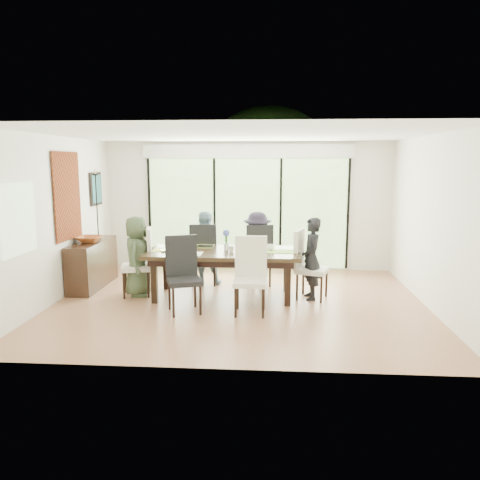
# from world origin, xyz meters

# --- Properties ---
(floor) EXTENTS (6.00, 5.00, 0.01)m
(floor) POSITION_xyz_m (0.00, 0.00, -0.01)
(floor) COLOR brown
(floor) RESTS_ON ground
(ceiling) EXTENTS (6.00, 5.00, 0.01)m
(ceiling) POSITION_xyz_m (0.00, 0.00, 2.71)
(ceiling) COLOR white
(ceiling) RESTS_ON wall_back
(wall_back) EXTENTS (6.00, 0.02, 2.70)m
(wall_back) POSITION_xyz_m (0.00, 2.51, 1.35)
(wall_back) COLOR silver
(wall_back) RESTS_ON floor
(wall_front) EXTENTS (6.00, 0.02, 2.70)m
(wall_front) POSITION_xyz_m (0.00, -2.51, 1.35)
(wall_front) COLOR silver
(wall_front) RESTS_ON floor
(wall_left) EXTENTS (0.02, 5.00, 2.70)m
(wall_left) POSITION_xyz_m (-3.01, 0.00, 1.35)
(wall_left) COLOR beige
(wall_left) RESTS_ON floor
(wall_right) EXTENTS (0.02, 5.00, 2.70)m
(wall_right) POSITION_xyz_m (3.01, 0.00, 1.35)
(wall_right) COLOR silver
(wall_right) RESTS_ON floor
(glass_doors) EXTENTS (4.20, 0.02, 2.30)m
(glass_doors) POSITION_xyz_m (0.00, 2.47, 1.20)
(glass_doors) COLOR #598C3F
(glass_doors) RESTS_ON wall_back
(blinds_header) EXTENTS (4.40, 0.06, 0.28)m
(blinds_header) POSITION_xyz_m (0.00, 2.46, 2.50)
(blinds_header) COLOR white
(blinds_header) RESTS_ON wall_back
(mullion_a) EXTENTS (0.05, 0.04, 2.30)m
(mullion_a) POSITION_xyz_m (-2.10, 2.46, 1.20)
(mullion_a) COLOR black
(mullion_a) RESTS_ON wall_back
(mullion_b) EXTENTS (0.05, 0.04, 2.30)m
(mullion_b) POSITION_xyz_m (-0.70, 2.46, 1.20)
(mullion_b) COLOR black
(mullion_b) RESTS_ON wall_back
(mullion_c) EXTENTS (0.05, 0.04, 2.30)m
(mullion_c) POSITION_xyz_m (0.70, 2.46, 1.20)
(mullion_c) COLOR black
(mullion_c) RESTS_ON wall_back
(mullion_d) EXTENTS (0.05, 0.04, 2.30)m
(mullion_d) POSITION_xyz_m (2.10, 2.46, 1.20)
(mullion_d) COLOR black
(mullion_d) RESTS_ON wall_back
(side_window) EXTENTS (0.02, 0.90, 1.00)m
(side_window) POSITION_xyz_m (-2.97, -1.20, 1.50)
(side_window) COLOR #8CAD7F
(side_window) RESTS_ON wall_left
(deck) EXTENTS (6.00, 1.80, 0.10)m
(deck) POSITION_xyz_m (0.00, 3.40, -0.05)
(deck) COLOR brown
(deck) RESTS_ON ground
(rail_top) EXTENTS (6.00, 0.08, 0.06)m
(rail_top) POSITION_xyz_m (0.00, 4.20, 0.55)
(rail_top) COLOR brown
(rail_top) RESTS_ON deck
(foliage_left) EXTENTS (3.20, 3.20, 3.20)m
(foliage_left) POSITION_xyz_m (-1.80, 5.20, 1.44)
(foliage_left) COLOR #14380F
(foliage_left) RESTS_ON ground
(foliage_mid) EXTENTS (4.00, 4.00, 4.00)m
(foliage_mid) POSITION_xyz_m (0.40, 5.80, 1.80)
(foliage_mid) COLOR #14380F
(foliage_mid) RESTS_ON ground
(foliage_right) EXTENTS (2.80, 2.80, 2.80)m
(foliage_right) POSITION_xyz_m (2.20, 5.00, 1.26)
(foliage_right) COLOR #14380F
(foliage_right) RESTS_ON ground
(foliage_far) EXTENTS (3.60, 3.60, 3.60)m
(foliage_far) POSITION_xyz_m (-0.60, 6.50, 1.62)
(foliage_far) COLOR #14380F
(foliage_far) RESTS_ON ground
(table_top) EXTENTS (2.56, 1.17, 0.06)m
(table_top) POSITION_xyz_m (-0.29, 0.32, 0.77)
(table_top) COLOR black
(table_top) RESTS_ON floor
(table_apron) EXTENTS (2.34, 0.96, 0.11)m
(table_apron) POSITION_xyz_m (-0.29, 0.32, 0.67)
(table_apron) COLOR black
(table_apron) RESTS_ON floor
(table_leg_fl) EXTENTS (0.10, 0.10, 0.74)m
(table_leg_fl) POSITION_xyz_m (-1.37, -0.11, 0.37)
(table_leg_fl) COLOR black
(table_leg_fl) RESTS_ON floor
(table_leg_fr) EXTENTS (0.10, 0.10, 0.74)m
(table_leg_fr) POSITION_xyz_m (0.79, -0.11, 0.37)
(table_leg_fr) COLOR black
(table_leg_fr) RESTS_ON floor
(table_leg_bl) EXTENTS (0.10, 0.10, 0.74)m
(table_leg_bl) POSITION_xyz_m (-1.37, 0.75, 0.37)
(table_leg_bl) COLOR black
(table_leg_bl) RESTS_ON floor
(table_leg_br) EXTENTS (0.10, 0.10, 0.74)m
(table_leg_br) POSITION_xyz_m (0.79, 0.75, 0.37)
(table_leg_br) COLOR black
(table_leg_br) RESTS_ON floor
(chair_left_end) EXTENTS (0.59, 0.59, 1.17)m
(chair_left_end) POSITION_xyz_m (-1.79, 0.32, 0.59)
(chair_left_end) COLOR white
(chair_left_end) RESTS_ON floor
(chair_right_end) EXTENTS (0.62, 0.62, 1.17)m
(chair_right_end) POSITION_xyz_m (1.21, 0.32, 0.59)
(chair_right_end) COLOR white
(chair_right_end) RESTS_ON floor
(chair_far_left) EXTENTS (0.52, 0.52, 1.17)m
(chair_far_left) POSITION_xyz_m (-0.74, 1.17, 0.59)
(chair_far_left) COLOR black
(chair_far_left) RESTS_ON floor
(chair_far_right) EXTENTS (0.58, 0.58, 1.17)m
(chair_far_right) POSITION_xyz_m (0.26, 1.17, 0.59)
(chair_far_right) COLOR black
(chair_far_right) RESTS_ON floor
(chair_near_left) EXTENTS (0.63, 0.63, 1.17)m
(chair_near_left) POSITION_xyz_m (-0.79, -0.55, 0.59)
(chair_near_left) COLOR black
(chair_near_left) RESTS_ON floor
(chair_near_right) EXTENTS (0.49, 0.49, 1.17)m
(chair_near_right) POSITION_xyz_m (0.21, -0.55, 0.59)
(chair_near_right) COLOR white
(chair_near_right) RESTS_ON floor
(person_left_end) EXTENTS (0.44, 0.66, 1.37)m
(person_left_end) POSITION_xyz_m (-1.77, 0.32, 0.69)
(person_left_end) COLOR #405136
(person_left_end) RESTS_ON floor
(person_right_end) EXTENTS (0.49, 0.69, 1.37)m
(person_right_end) POSITION_xyz_m (1.19, 0.32, 0.69)
(person_right_end) COLOR black
(person_right_end) RESTS_ON floor
(person_far_left) EXTENTS (0.71, 0.53, 1.37)m
(person_far_left) POSITION_xyz_m (-0.74, 1.15, 0.69)
(person_far_left) COLOR #7EA3B6
(person_far_left) RESTS_ON floor
(person_far_right) EXTENTS (0.66, 0.43, 1.37)m
(person_far_right) POSITION_xyz_m (0.26, 1.15, 0.69)
(person_far_right) COLOR black
(person_far_right) RESTS_ON floor
(placemat_left) EXTENTS (0.47, 0.34, 0.01)m
(placemat_left) POSITION_xyz_m (-1.24, 0.32, 0.80)
(placemat_left) COLOR #B0C446
(placemat_left) RESTS_ON table_top
(placemat_right) EXTENTS (0.47, 0.34, 0.01)m
(placemat_right) POSITION_xyz_m (0.66, 0.32, 0.80)
(placemat_right) COLOR #79B03E
(placemat_right) RESTS_ON table_top
(placemat_far_l) EXTENTS (0.47, 0.34, 0.01)m
(placemat_far_l) POSITION_xyz_m (-0.74, 0.72, 0.80)
(placemat_far_l) COLOR #88AC3D
(placemat_far_l) RESTS_ON table_top
(placemat_far_r) EXTENTS (0.47, 0.34, 0.01)m
(placemat_far_r) POSITION_xyz_m (0.26, 0.72, 0.80)
(placemat_far_r) COLOR #AEC747
(placemat_far_r) RESTS_ON table_top
(placemat_paper) EXTENTS (0.47, 0.34, 0.01)m
(placemat_paper) POSITION_xyz_m (-0.84, 0.02, 0.80)
(placemat_paper) COLOR white
(placemat_paper) RESTS_ON table_top
(tablet_far_l) EXTENTS (0.28, 0.19, 0.01)m
(tablet_far_l) POSITION_xyz_m (-0.64, 0.67, 0.81)
(tablet_far_l) COLOR black
(tablet_far_l) RESTS_ON table_top
(tablet_far_r) EXTENTS (0.26, 0.18, 0.01)m
(tablet_far_r) POSITION_xyz_m (0.21, 0.67, 0.81)
(tablet_far_r) COLOR black
(tablet_far_r) RESTS_ON table_top
(papers) EXTENTS (0.32, 0.23, 0.00)m
(papers) POSITION_xyz_m (0.41, 0.27, 0.80)
(papers) COLOR white
(papers) RESTS_ON table_top
(platter_base) EXTENTS (0.28, 0.28, 0.03)m
(platter_base) POSITION_xyz_m (-0.84, 0.02, 0.82)
(platter_base) COLOR white
(platter_base) RESTS_ON table_top
(platter_snacks) EXTENTS (0.21, 0.21, 0.01)m
(platter_snacks) POSITION_xyz_m (-0.84, 0.02, 0.84)
(platter_snacks) COLOR orange
(platter_snacks) RESTS_ON table_top
(vase) EXTENTS (0.09, 0.09, 0.13)m
(vase) POSITION_xyz_m (-0.24, 0.37, 0.86)
(vase) COLOR silver
(vase) RESTS_ON table_top
(hyacinth_stems) EXTENTS (0.04, 0.04, 0.17)m
(hyacinth_stems) POSITION_xyz_m (-0.24, 0.37, 0.99)
(hyacinth_stems) COLOR #337226
(hyacinth_stems) RESTS_ON table_top
(hyacinth_blooms) EXTENTS (0.12, 0.12, 0.12)m
(hyacinth_blooms) POSITION_xyz_m (-0.24, 0.37, 1.10)
(hyacinth_blooms) COLOR #495CB7
(hyacinth_blooms) RESTS_ON table_top
(laptop) EXTENTS (0.42, 0.37, 0.03)m
(laptop) POSITION_xyz_m (-1.14, 0.22, 0.81)
(laptop) COLOR silver
(laptop) RESTS_ON table_top
(cup_a) EXTENTS (0.18, 0.18, 0.10)m
(cup_a) POSITION_xyz_m (-0.99, 0.47, 0.85)
(cup_a) COLOR white
(cup_a) RESTS_ON table_top
(cup_b) EXTENTS (0.15, 0.15, 0.10)m
(cup_b) POSITION_xyz_m (-0.14, 0.22, 0.85)
(cup_b) COLOR white
(cup_b) RESTS_ON table_top
(cup_c) EXTENTS (0.14, 0.14, 0.10)m
(cup_c) POSITION_xyz_m (0.51, 0.42, 0.85)
(cup_c) COLOR white
(cup_c) RESTS_ON table_top
(book) EXTENTS (0.23, 0.27, 0.02)m
(book) POSITION_xyz_m (-0.04, 0.37, 0.81)
(book) COLOR white
(book) RESTS_ON table_top
(sideboard) EXTENTS (0.42, 1.51, 0.85)m
(sideboard) POSITION_xyz_m (-2.76, 0.82, 0.42)
(sideboard) COLOR black
(sideboard) RESTS_ON floor
(bowl) EXTENTS (0.45, 0.45, 0.11)m
(bowl) POSITION_xyz_m (-2.76, 0.72, 0.90)
(bowl) COLOR brown
(bowl) RESTS_ON sideboard
(candlestick_base) EXTENTS (0.09, 0.09, 0.04)m
(candlestick_base) POSITION_xyz_m (-2.76, 1.17, 0.87)
(candlestick_base) COLOR black
(candlestick_base) RESTS_ON sideboard
(candlestick_shaft) EXTENTS (0.02, 0.02, 1.18)m
(candlestick_shaft) POSITION_xyz_m (-2.76, 1.17, 1.46)
(candlestick_shaft) COLOR black
(candlestick_shaft) RESTS_ON sideboard
(candlestick_pan) EXTENTS (0.09, 0.09, 0.03)m
(candlestick_pan) POSITION_xyz_m (-2.76, 1.17, 2.04)
(candlestick_pan) COLOR black
(candlestick_pan) RESTS_ON sideboard
(candle) EXTENTS (0.03, 0.03, 0.09)m
(candle) POSITION_xyz_m (-2.76, 1.17, 2.10)
(candle) COLOR silver
(candle) RESTS_ON sideboard
(tapestry) EXTENTS (0.02, 1.00, 1.50)m
(tapestry) POSITION_xyz_m (-2.97, 0.40, 1.70)
(tapestry) COLOR maroon
(tapestry) RESTS_ON wall_left
(art_frame) EXTENTS (0.03, 0.55, 0.65)m
(art_frame) POSITION_xyz_m (-2.97, 1.70, 1.75)
(art_frame) COLOR black
(art_frame) RESTS_ON wall_left
(art_canvas) EXTENTS (0.01, 0.45, 0.55)m
(art_canvas) POSITION_xyz_m (-2.95, 1.70, 1.75)
(art_canvas) COLOR #194951
(art_canvas) RESTS_ON wall_left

